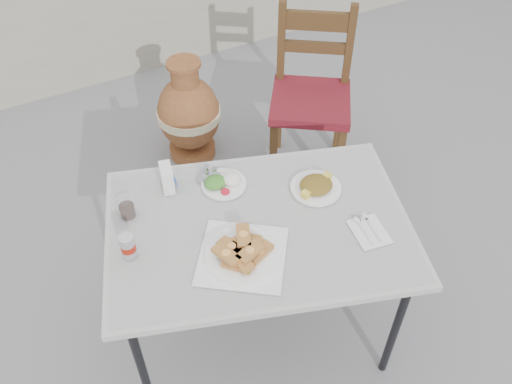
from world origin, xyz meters
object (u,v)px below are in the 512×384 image
pide_plate (242,251)px  condiment_caddy (209,175)px  salad_chopped_plate (316,186)px  cafe_table (259,232)px  cola_glass (127,208)px  chair (311,95)px  terracotta_urn (189,114)px  soda_can (128,246)px  napkin_holder (167,178)px  salad_rice_plate (223,182)px

pide_plate → condiment_caddy: size_ratio=3.82×
salad_chopped_plate → condiment_caddy: 0.44m
salad_chopped_plate → cafe_table: bearing=-169.0°
cola_glass → pide_plate: bearing=-52.0°
cafe_table → chair: size_ratio=1.38×
pide_plate → terracotta_urn: pide_plate is taller
soda_can → chair: (1.28, 0.78, -0.25)m
cola_glass → chair: size_ratio=0.09×
cola_glass → napkin_holder: 0.21m
soda_can → chair: bearing=31.4°
chair → salad_rice_plate: bearing=-109.1°
salad_rice_plate → condiment_caddy: (-0.04, 0.06, 0.00)m
terracotta_urn → cola_glass: bearing=-122.6°
cola_glass → cafe_table: bearing=-32.8°
condiment_caddy → salad_chopped_plate: bearing=-35.7°
salad_chopped_plate → napkin_holder: napkin_holder is taller
chair → terracotta_urn: size_ratio=1.48×
soda_can → cola_glass: soda_can is taller
soda_can → chair: 1.52m
chair → salad_chopped_plate: bearing=-87.5°
cafe_table → salad_chopped_plate: size_ratio=6.46×
cafe_table → cola_glass: size_ratio=14.69×
terracotta_urn → salad_chopped_plate: bearing=-86.2°
condiment_caddy → terracotta_urn: bearing=73.9°
cafe_table → pide_plate: bearing=-138.8°
condiment_caddy → pide_plate: bearing=-98.2°
chair → pide_plate: bearing=-99.0°
pide_plate → condiment_caddy: (0.06, 0.42, -0.01)m
terracotta_urn → chair: bearing=-35.2°
salad_rice_plate → soda_can: 0.49m
pide_plate → napkin_holder: size_ratio=3.89×
cafe_table → cola_glass: cola_glass is taller
salad_chopped_plate → chair: chair is taller
salad_chopped_plate → soda_can: bearing=177.9°
chair → cola_glass: bearing=-119.9°
salad_chopped_plate → cola_glass: size_ratio=2.27×
pide_plate → soda_can: size_ratio=4.32×
pide_plate → napkin_holder: napkin_holder is taller
salad_chopped_plate → terracotta_urn: size_ratio=0.32×
soda_can → terracotta_urn: soda_can is taller
cafe_table → napkin_holder: size_ratio=12.16×
chair → terracotta_urn: 0.74m
pide_plate → terracotta_urn: 1.49m
cola_glass → condiment_caddy: 0.36m
salad_rice_plate → soda_can: size_ratio=1.88×
cola_glass → condiment_caddy: cola_glass is taller
soda_can → salad_chopped_plate: bearing=-2.1°
soda_can → cafe_table: bearing=-10.0°
soda_can → terracotta_urn: bearing=59.7°
pide_plate → cola_glass: bearing=128.0°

